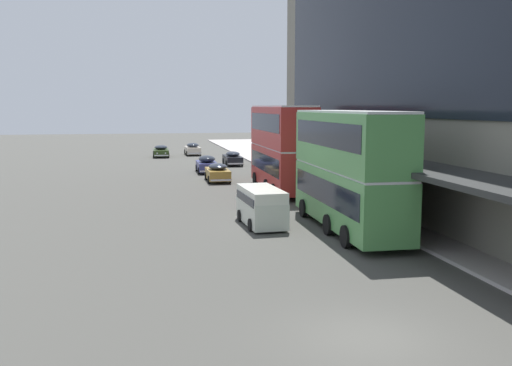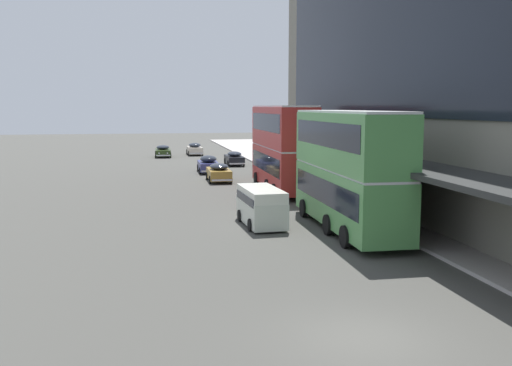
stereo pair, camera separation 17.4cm
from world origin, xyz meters
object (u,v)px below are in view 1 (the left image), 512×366
(vw_van, at_px, (261,204))
(transit_bus_kerbside_rear, at_px, (348,167))
(sedan_far_back, at_px, (193,149))
(sedan_oncoming_front, at_px, (218,172))
(sedan_trailing_near, at_px, (161,151))
(sedan_lead_mid, at_px, (207,164))
(sedan_lead_near, at_px, (233,158))
(transit_bus_kerbside_front, at_px, (282,145))
(fire_hydrant, at_px, (402,220))

(vw_van, bearing_deg, transit_bus_kerbside_rear, -28.10)
(transit_bus_kerbside_rear, xyz_separation_m, sedan_far_back, (-3.61, 46.37, -2.44))
(sedan_oncoming_front, bearing_deg, vw_van, -90.27)
(sedan_trailing_near, height_order, sedan_lead_mid, sedan_lead_mid)
(sedan_lead_mid, relative_size, sedan_oncoming_front, 1.03)
(sedan_oncoming_front, bearing_deg, sedan_far_back, 89.42)
(sedan_lead_mid, distance_m, vw_van, 24.40)
(sedan_trailing_near, distance_m, sedan_lead_near, 13.49)
(sedan_oncoming_front, bearing_deg, transit_bus_kerbside_rear, -79.00)
(transit_bus_kerbside_front, bearing_deg, fire_hydrant, -79.27)
(transit_bus_kerbside_rear, height_order, sedan_trailing_near, transit_bus_kerbside_rear)
(sedan_trailing_near, relative_size, sedan_lead_near, 0.96)
(transit_bus_kerbside_front, height_order, sedan_lead_mid, transit_bus_kerbside_front)
(sedan_far_back, xyz_separation_m, sedan_oncoming_front, (-0.27, -26.44, -0.01))
(transit_bus_kerbside_front, distance_m, sedan_far_back, 32.98)
(vw_van, bearing_deg, sedan_oncoming_front, 89.73)
(sedan_far_back, xyz_separation_m, sedan_trailing_near, (-4.07, -2.09, -0.05))
(sedan_oncoming_front, xyz_separation_m, vw_van, (-0.08, -17.81, 0.34))
(sedan_lead_mid, xyz_separation_m, fire_hydrant, (6.74, -27.03, -0.30))
(sedan_far_back, height_order, fire_hydrant, sedan_far_back)
(fire_hydrant, bearing_deg, sedan_lead_near, 95.64)
(sedan_far_back, height_order, sedan_oncoming_front, sedan_far_back)
(sedan_far_back, xyz_separation_m, fire_hydrant, (6.32, -46.88, -0.28))
(sedan_trailing_near, bearing_deg, sedan_lead_near, -58.25)
(sedan_lead_near, distance_m, vw_van, 30.88)
(sedan_trailing_near, height_order, vw_van, vw_van)
(sedan_far_back, bearing_deg, transit_bus_kerbside_rear, -85.55)
(sedan_far_back, relative_size, sedan_lead_mid, 1.01)
(sedan_lead_mid, bearing_deg, vw_van, -89.83)
(transit_bus_kerbside_rear, relative_size, sedan_trailing_near, 2.48)
(sedan_lead_mid, relative_size, fire_hydrant, 6.49)
(sedan_lead_near, xyz_separation_m, sedan_oncoming_front, (-3.29, -12.88, 0.03))
(transit_bus_kerbside_rear, bearing_deg, sedan_lead_mid, 98.64)
(sedan_lead_mid, relative_size, vw_van, 0.98)
(transit_bus_kerbside_rear, distance_m, sedan_lead_near, 32.91)
(fire_hydrant, bearing_deg, sedan_lead_mid, 104.01)
(transit_bus_kerbside_front, distance_m, sedan_lead_near, 19.30)
(sedan_trailing_near, bearing_deg, sedan_oncoming_front, -81.12)
(sedan_trailing_near, relative_size, sedan_oncoming_front, 1.01)
(transit_bus_kerbside_front, relative_size, transit_bus_kerbside_rear, 0.97)
(sedan_trailing_near, height_order, sedan_oncoming_front, sedan_oncoming_front)
(transit_bus_kerbside_front, distance_m, vw_van, 12.45)
(transit_bus_kerbside_rear, relative_size, fire_hydrant, 15.84)
(sedan_far_back, relative_size, fire_hydrant, 6.53)
(sedan_lead_near, bearing_deg, fire_hydrant, -84.36)
(transit_bus_kerbside_rear, bearing_deg, sedan_oncoming_front, 101.00)
(sedan_trailing_near, height_order, fire_hydrant, sedan_trailing_near)
(transit_bus_kerbside_front, bearing_deg, sedan_far_back, 96.33)
(transit_bus_kerbside_front, distance_m, sedan_oncoming_front, 7.79)
(sedan_lead_near, bearing_deg, sedan_trailing_near, 121.75)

